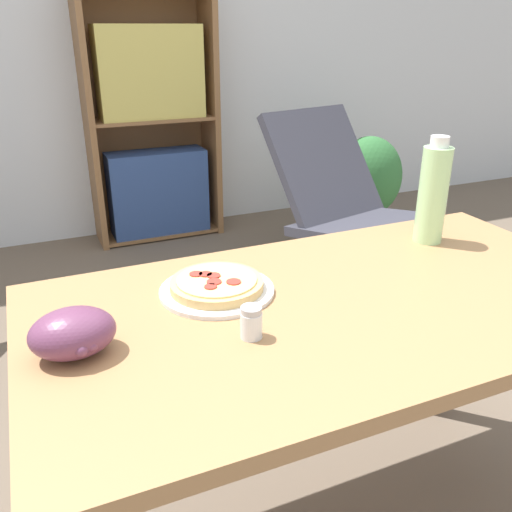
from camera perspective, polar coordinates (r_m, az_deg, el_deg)
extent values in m
cube|color=silver|center=(3.59, -15.47, 22.59)|extent=(8.00, 0.05, 2.60)
cube|color=#A37549|center=(1.22, 8.88, -5.16)|extent=(1.36, 0.72, 0.03)
cylinder|color=#A37549|center=(1.52, -20.02, -16.52)|extent=(0.06, 0.06, 0.69)
cylinder|color=#A37549|center=(1.95, 19.18, -7.06)|extent=(0.06, 0.06, 0.69)
cylinder|color=white|center=(1.23, -4.13, -3.63)|extent=(0.26, 0.26, 0.01)
cylinder|color=#DBB26B|center=(1.22, -4.15, -3.01)|extent=(0.21, 0.21, 0.02)
cylinder|color=#EACC7A|center=(1.22, -4.17, -2.50)|extent=(0.18, 0.18, 0.00)
cylinder|color=#A83328|center=(1.23, -4.49, -2.06)|extent=(0.03, 0.03, 0.00)
cylinder|color=#A83328|center=(1.24, -5.33, -1.91)|extent=(0.03, 0.03, 0.00)
cylinder|color=#A83328|center=(1.20, -2.37, -2.73)|extent=(0.03, 0.03, 0.00)
cylinder|color=#A83328|center=(1.24, -6.34, -1.89)|extent=(0.03, 0.03, 0.00)
cylinder|color=#A83328|center=(1.18, -4.81, -3.23)|extent=(0.03, 0.03, 0.00)
cylinder|color=#A83328|center=(1.20, -4.43, -2.72)|extent=(0.03, 0.03, 0.00)
ellipsoid|color=#6B3856|center=(1.04, -18.74, -7.68)|extent=(0.16, 0.12, 0.09)
sphere|color=#6B3856|center=(1.05, -17.38, -8.05)|extent=(0.02, 0.02, 0.02)
sphere|color=#6B3856|center=(1.03, -17.10, -8.47)|extent=(0.03, 0.03, 0.03)
sphere|color=#6B3856|center=(1.00, -16.95, -9.01)|extent=(0.02, 0.02, 0.02)
sphere|color=#6B3856|center=(1.05, -17.64, -9.32)|extent=(0.02, 0.02, 0.02)
sphere|color=#6B3856|center=(1.03, -18.19, -8.19)|extent=(0.03, 0.03, 0.03)
sphere|color=#6B3856|center=(1.00, -17.91, -9.43)|extent=(0.02, 0.02, 0.02)
sphere|color=#6B3856|center=(1.03, -18.75, -8.30)|extent=(0.02, 0.02, 0.02)
sphere|color=#6B3856|center=(1.04, -19.66, -8.66)|extent=(0.02, 0.02, 0.02)
sphere|color=#6B3856|center=(1.04, -17.05, -6.55)|extent=(0.02, 0.02, 0.02)
sphere|color=#6B3856|center=(1.07, -20.54, -7.08)|extent=(0.02, 0.02, 0.02)
cylinder|color=#B7EAA3|center=(1.55, 18.09, 6.07)|extent=(0.08, 0.08, 0.26)
cylinder|color=white|center=(1.52, 18.78, 11.33)|extent=(0.05, 0.05, 0.03)
cylinder|color=white|center=(1.05, -0.50, -7.28)|extent=(0.04, 0.04, 0.05)
cylinder|color=#B7B7BC|center=(1.03, -0.51, -5.72)|extent=(0.04, 0.04, 0.01)
cube|color=slate|center=(2.96, 9.54, -1.93)|extent=(0.64, 0.66, 0.10)
cube|color=#383842|center=(2.78, 10.82, 3.25)|extent=(0.67, 0.62, 0.14)
cube|color=#383842|center=(2.92, 7.07, 9.45)|extent=(0.65, 0.53, 0.55)
cube|color=brown|center=(3.43, -17.19, 13.24)|extent=(0.04, 0.31, 1.51)
cube|color=brown|center=(3.60, -4.86, 14.56)|extent=(0.04, 0.31, 1.51)
cube|color=brown|center=(3.64, -11.46, 14.29)|extent=(0.79, 0.01, 1.51)
cube|color=brown|center=(3.68, -10.05, 2.62)|extent=(0.72, 0.29, 0.02)
cube|color=navy|center=(3.57, -10.26, 6.64)|extent=(0.62, 0.22, 0.53)
cube|color=brown|center=(3.50, -10.90, 13.99)|extent=(0.72, 0.29, 0.02)
cube|color=#CCBC5B|center=(3.44, -11.16, 18.45)|extent=(0.62, 0.22, 0.53)
cylinder|color=#BCB2A3|center=(3.71, 11.34, 3.96)|extent=(0.27, 0.27, 0.19)
ellipsoid|color=#337038|center=(3.63, 11.69, 8.13)|extent=(0.46, 0.39, 0.53)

